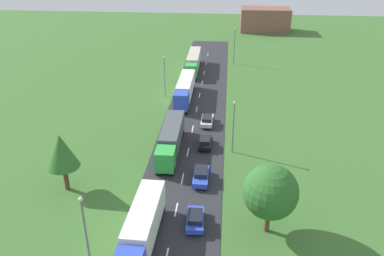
{
  "coord_description": "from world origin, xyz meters",
  "views": [
    {
      "loc": [
        4.9,
        -16.67,
        27.04
      ],
      "look_at": [
        0.39,
        31.96,
        2.88
      ],
      "focal_mm": 36.16,
      "sensor_mm": 36.0,
      "label": 1
    }
  ],
  "objects": [
    {
      "name": "road",
      "position": [
        0.0,
        24.5,
        0.03
      ],
      "size": [
        10.0,
        140.0,
        0.06
      ],
      "primitive_type": "cube",
      "color": "#2B2B30",
      "rests_on": "ground"
    },
    {
      "name": "lane_marking_centre",
      "position": [
        0.0,
        20.63,
        0.07
      ],
      "size": [
        0.16,
        121.35,
        0.01
      ],
      "color": "white",
      "rests_on": "road"
    },
    {
      "name": "truck_lead",
      "position": [
        -2.5,
        11.36,
        2.18
      ],
      "size": [
        2.7,
        12.33,
        3.73
      ],
      "color": "blue",
      "rests_on": "road"
    },
    {
      "name": "truck_second",
      "position": [
        -2.38,
        30.16,
        2.07
      ],
      "size": [
        2.58,
        13.05,
        3.49
      ],
      "color": "green",
      "rests_on": "road"
    },
    {
      "name": "truck_third",
      "position": [
        -2.54,
        49.55,
        2.15
      ],
      "size": [
        2.52,
        13.99,
        3.6
      ],
      "color": "blue",
      "rests_on": "road"
    },
    {
      "name": "truck_fourth",
      "position": [
        -2.54,
        67.16,
        2.13
      ],
      "size": [
        2.68,
        14.68,
        3.6
      ],
      "color": "green",
      "rests_on": "road"
    },
    {
      "name": "car_second",
      "position": [
        2.31,
        14.94,
        0.83
      ],
      "size": [
        1.97,
        4.01,
        1.47
      ],
      "color": "blue",
      "rests_on": "road"
    },
    {
      "name": "car_third",
      "position": [
        2.32,
        23.09,
        0.86
      ],
      "size": [
        1.85,
        4.36,
        1.55
      ],
      "color": "blue",
      "rests_on": "road"
    },
    {
      "name": "car_fourth",
      "position": [
        2.29,
        31.77,
        0.82
      ],
      "size": [
        1.77,
        3.92,
        1.46
      ],
      "color": "black",
      "rests_on": "road"
    },
    {
      "name": "car_fifth",
      "position": [
        2.15,
        39.13,
        0.83
      ],
      "size": [
        1.91,
        4.26,
        1.48
      ],
      "color": "white",
      "rests_on": "road"
    },
    {
      "name": "lamppost_lead",
      "position": [
        -6.17,
        7.27,
        4.8
      ],
      "size": [
        0.36,
        0.36,
        8.63
      ],
      "color": "slate",
      "rests_on": "ground"
    },
    {
      "name": "lamppost_second",
      "position": [
        6.15,
        30.76,
        4.3
      ],
      "size": [
        0.36,
        0.36,
        7.65
      ],
      "color": "slate",
      "rests_on": "ground"
    },
    {
      "name": "lamppost_third",
      "position": [
        -6.42,
        50.69,
        4.4
      ],
      "size": [
        0.36,
        0.36,
        7.86
      ],
      "color": "slate",
      "rests_on": "ground"
    },
    {
      "name": "lamppost_fourth",
      "position": [
        6.5,
        73.07,
        4.67
      ],
      "size": [
        0.36,
        0.36,
        8.37
      ],
      "color": "slate",
      "rests_on": "ground"
    },
    {
      "name": "tree_oak",
      "position": [
        -13.44,
        20.02,
        5.14
      ],
      "size": [
        3.74,
        3.74,
        7.26
      ],
      "color": "#513823",
      "rests_on": "ground"
    },
    {
      "name": "tree_birch",
      "position": [
        9.65,
        14.81,
        4.8
      ],
      "size": [
        5.5,
        5.5,
        7.57
      ],
      "color": "#513823",
      "rests_on": "ground"
    },
    {
      "name": "distant_building",
      "position": [
        16.39,
        110.2,
        3.56
      ],
      "size": [
        15.27,
        9.19,
        7.11
      ],
      "primitive_type": "cube",
      "color": "brown",
      "rests_on": "ground"
    }
  ]
}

